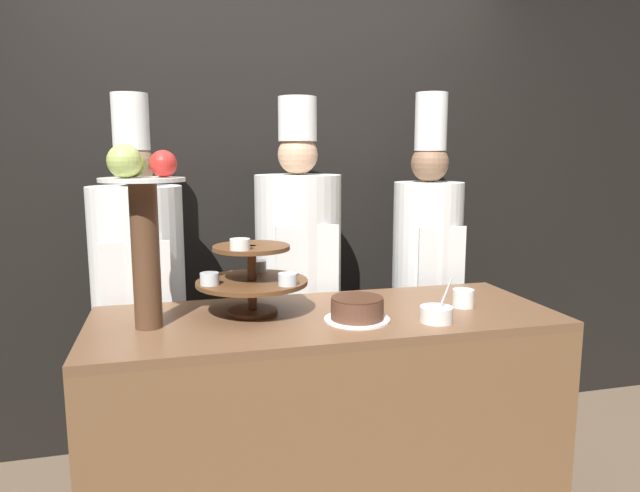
{
  "coord_description": "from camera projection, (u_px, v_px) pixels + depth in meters",
  "views": [
    {
      "loc": [
        -0.56,
        -1.7,
        1.55
      ],
      "look_at": [
        0.0,
        0.44,
        1.2
      ],
      "focal_mm": 32.0,
      "sensor_mm": 36.0,
      "label": 1
    }
  ],
  "objects": [
    {
      "name": "tiered_stand",
      "position": [
        252.0,
        275.0,
        2.17
      ],
      "size": [
        0.43,
        0.43,
        0.31
      ],
      "color": "brown",
      "rests_on": "buffet_counter"
    },
    {
      "name": "cake_round",
      "position": [
        357.0,
        309.0,
        2.1
      ],
      "size": [
        0.24,
        0.24,
        0.09
      ],
      "color": "white",
      "rests_on": "buffet_counter"
    },
    {
      "name": "cup_white",
      "position": [
        463.0,
        298.0,
        2.29
      ],
      "size": [
        0.09,
        0.09,
        0.07
      ],
      "color": "white",
      "rests_on": "buffet_counter"
    },
    {
      "name": "wall_back",
      "position": [
        278.0,
        184.0,
        3.08
      ],
      "size": [
        10.0,
        0.06,
        2.8
      ],
      "color": "black",
      "rests_on": "ground_plane"
    },
    {
      "name": "fruit_pedestal",
      "position": [
        143.0,
        215.0,
        1.96
      ],
      "size": [
        0.29,
        0.29,
        0.64
      ],
      "color": "brown",
      "rests_on": "buffet_counter"
    },
    {
      "name": "serving_bowl_near",
      "position": [
        436.0,
        314.0,
        2.08
      ],
      "size": [
        0.12,
        0.12,
        0.16
      ],
      "color": "white",
      "rests_on": "buffet_counter"
    },
    {
      "name": "chef_center_right",
      "position": [
        427.0,
        264.0,
        2.95
      ],
      "size": [
        0.35,
        0.35,
        1.86
      ],
      "color": "#28282D",
      "rests_on": "ground_plane"
    },
    {
      "name": "buffet_counter",
      "position": [
        326.0,
        430.0,
        2.26
      ],
      "size": [
        1.77,
        0.68,
        0.95
      ],
      "color": "brown",
      "rests_on": "ground_plane"
    },
    {
      "name": "chef_left",
      "position": [
        139.0,
        285.0,
        2.6
      ],
      "size": [
        0.41,
        0.41,
        1.82
      ],
      "color": "#28282D",
      "rests_on": "ground_plane"
    },
    {
      "name": "chef_center_left",
      "position": [
        298.0,
        270.0,
        2.78
      ],
      "size": [
        0.41,
        0.41,
        1.82
      ],
      "color": "#38332D",
      "rests_on": "ground_plane"
    }
  ]
}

